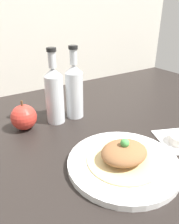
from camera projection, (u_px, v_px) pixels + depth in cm
name	position (u px, v px, depth cm)	size (l,w,h in cm)	color
ground_plane	(84.00, 146.00, 68.71)	(180.00, 110.00, 4.00)	black
wall_backsplash	(16.00, 1.00, 91.02)	(180.00, 3.00, 80.00)	silver
plate	(123.00, 162.00, 56.48)	(28.90, 28.90, 2.03)	white
plated_food	(124.00, 154.00, 55.29)	(18.96, 18.96, 6.54)	#D6BC7F
cider_bottle_left	(54.00, 94.00, 74.84)	(6.30, 6.30, 26.04)	silver
cider_bottle_right	(74.00, 90.00, 78.70)	(6.30, 6.30, 26.04)	silver
apple	(24.00, 117.00, 72.69)	(8.61, 8.61, 10.25)	red
napkin	(179.00, 140.00, 67.37)	(16.47, 17.23, 0.80)	white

